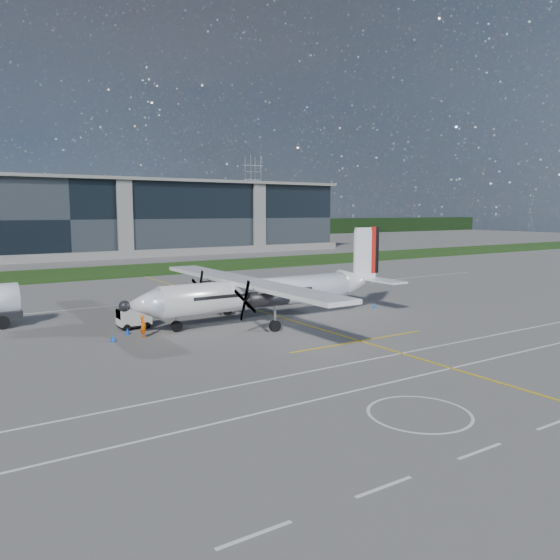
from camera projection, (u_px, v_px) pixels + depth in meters
name	position (u px, v px, depth m)	size (l,w,h in m)	color
ground	(122.00, 277.00, 75.19)	(400.00, 400.00, 0.00)	#5C5A57
grass_strip	(106.00, 272.00, 81.84)	(400.00, 18.00, 0.04)	#193E11
terminal_building	(59.00, 219.00, 107.53)	(120.00, 20.00, 15.00)	black
tree_line	(17.00, 232.00, 158.03)	(400.00, 6.00, 6.00)	black
pylon_east	(253.00, 195.00, 210.72)	(9.00, 4.60, 30.00)	gray
yellow_taxiway_centerline	(248.00, 308.00, 51.84)	(0.20, 70.00, 0.01)	yellow
white_lane_line	(415.00, 377.00, 30.25)	(90.00, 0.15, 0.01)	white
turboprop_aircraft	(268.00, 275.00, 45.37)	(24.58, 25.50, 7.65)	white
baggage_tug	(134.00, 318.00, 42.64)	(2.63, 1.58, 1.58)	silver
ground_crew_person	(143.00, 324.00, 39.57)	(0.77, 0.55, 1.90)	#F25907
safety_cone_tail	(374.00, 306.00, 51.51)	(0.36, 0.36, 0.50)	#0B44BE
safety_cone_nose_stbd	(128.00, 331.00, 40.61)	(0.36, 0.36, 0.50)	#0B44BE
safety_cone_stbdwing	(182.00, 298.00, 55.77)	(0.36, 0.36, 0.50)	#0B44BE
safety_cone_fwd	(113.00, 338.00, 38.34)	(0.36, 0.36, 0.50)	#0B44BE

